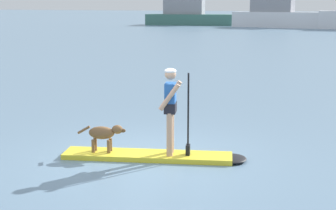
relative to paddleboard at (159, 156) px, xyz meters
The scene contains 6 objects.
ground_plane 0.24m from the paddleboard, 162.42° to the right, with size 400.00×400.00×0.00m, color slate.
paddleboard is the anchor object (origin of this frame).
person_paddler 1.08m from the paddleboard, 17.58° to the left, with size 0.67×0.57×1.71m.
dog 1.19m from the paddleboard, 162.42° to the right, with size 0.96×0.39×0.56m.
moored_boat_center 64.85m from the paddleboard, 111.56° to the left, with size 13.01×5.43×11.77m.
moored_boat_outer 58.37m from the paddleboard, 100.13° to the left, with size 12.27×3.74×9.15m.
Camera 1 is at (4.38, -8.69, 3.03)m, focal length 54.15 mm.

